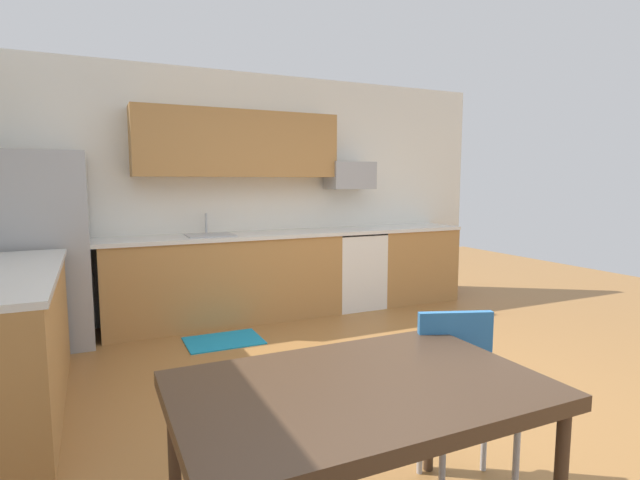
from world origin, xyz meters
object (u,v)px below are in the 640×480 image
Objects in this scene: microwave at (350,176)px; dining_table at (360,398)px; refrigerator at (44,250)px; chair_near_table at (462,387)px; oven_range at (353,269)px.

microwave is 4.21m from dining_table.
chair_near_table is at bearing -58.15° from refrigerator.
refrigerator is 3.25m from oven_range.
microwave is at bearing 62.23° from dining_table.
chair_near_table is (2.01, -3.23, -0.38)m from refrigerator.
dining_table is at bearing -161.89° from chair_near_table.
refrigerator is 3.82m from chair_near_table.
microwave is at bearing 3.20° from refrigerator.
microwave reaches higher than oven_range.
dining_table is 0.76m from chair_near_table.
refrigerator is 2.08× the size of chair_near_table.
microwave is 3.77m from chair_near_table.
microwave is (3.22, 0.18, 0.69)m from refrigerator.
oven_range is 1.07× the size of chair_near_table.
dining_table is at bearing -118.44° from oven_range.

